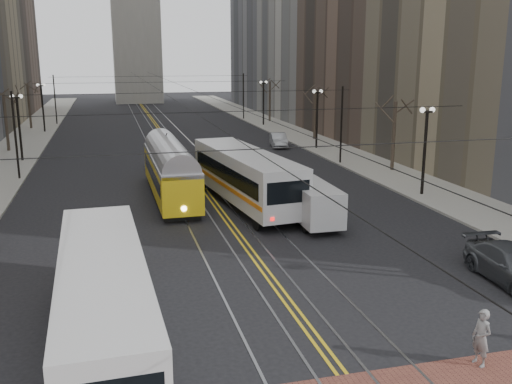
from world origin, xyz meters
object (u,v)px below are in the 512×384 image
rear_bus (245,179)px  sedan_silver (278,140)px  cargo_van (312,205)px  pedestrian_b (481,338)px  streetcar (170,175)px  sedan_grey (249,167)px  transit_bus (104,305)px

rear_bus → sedan_silver: size_ratio=3.01×
cargo_van → pedestrian_b: size_ratio=2.90×
streetcar → rear_bus: (4.30, -3.06, 0.19)m
streetcar → rear_bus: size_ratio=0.98×
cargo_van → sedan_silver: cargo_van is taller
sedan_silver → streetcar: bearing=-115.4°
sedan_grey → cargo_van: bearing=-94.2°
rear_bus → sedan_silver: rear_bus is taller
rear_bus → cargo_van: rear_bus is taller
transit_bus → sedan_grey: (10.67, 24.37, -0.72)m
transit_bus → sedan_grey: transit_bus is taller
transit_bus → rear_bus: (8.47, 16.44, 0.14)m
cargo_van → sedan_grey: (-0.35, 13.05, -0.32)m
sedan_grey → transit_bus: bearing=-119.4°
streetcar → transit_bus: bearing=-102.5°
pedestrian_b → rear_bus: bearing=176.6°
sedan_grey → sedan_silver: 15.24m
sedan_silver → pedestrian_b: (-6.28, -41.93, 0.19)m
transit_bus → cargo_van: size_ratio=2.39×
streetcar → cargo_van: (6.85, -8.18, -0.35)m
cargo_van → sedan_silver: bearing=77.8°
streetcar → rear_bus: rear_bus is taller
transit_bus → pedestrian_b: (10.89, -3.78, -0.64)m
streetcar → pedestrian_b: 24.24m
rear_bus → sedan_grey: 8.28m
streetcar → sedan_silver: size_ratio=2.95×
transit_bus → streetcar: bearing=76.1°
transit_bus → sedan_silver: bearing=64.0°
sedan_grey → pedestrian_b: size_ratio=2.72×
transit_bus → sedan_silver: (17.17, 38.16, -0.84)m
streetcar → cargo_van: streetcar is taller
rear_bus → sedan_grey: size_ratio=2.67×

